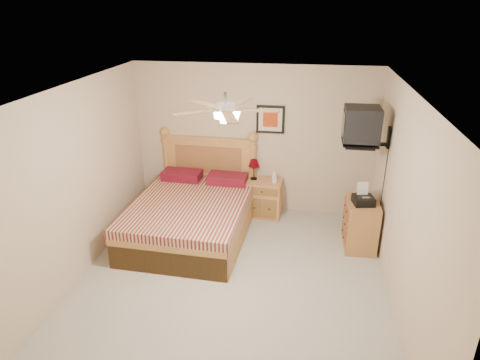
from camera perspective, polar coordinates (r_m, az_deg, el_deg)
name	(u,v)px	position (r m, az deg, el deg)	size (l,w,h in m)	color
floor	(231,283)	(5.75, -1.25, -13.60)	(4.50, 4.50, 0.00)	#A59F95
ceiling	(229,92)	(4.71, -1.51, 11.65)	(4.00, 4.50, 0.04)	white
wall_back	(254,140)	(7.18, 1.86, 5.34)	(4.00, 0.04, 2.50)	#C7B093
wall_front	(174,330)	(3.27, -8.85, -19.11)	(4.00, 0.04, 2.50)	#C7B093
wall_left	(74,186)	(5.78, -21.28, -0.77)	(0.04, 4.50, 2.50)	#C7B093
wall_right	(405,209)	(5.16, 21.09, -3.59)	(0.04, 4.50, 2.50)	#C7B093
bed	(190,194)	(6.49, -6.72, -1.91)	(1.67, 2.19, 1.42)	#B06D35
nightstand	(264,198)	(7.27, 3.24, -2.40)	(0.57, 0.43, 0.62)	#C68849
table_lamp	(254,169)	(7.15, 1.86, 1.43)	(0.19, 0.19, 0.35)	#50010A
lotion_bottle	(275,176)	(7.05, 4.62, 0.48)	(0.09, 0.09, 0.22)	silver
framed_picture	(270,119)	(7.03, 4.08, 8.06)	(0.46, 0.04, 0.46)	black
dresser	(361,224)	(6.56, 15.78, -5.68)	(0.44, 0.63, 0.75)	#A16934
fax_machine	(364,194)	(6.25, 16.22, -1.87)	(0.28, 0.30, 0.30)	black
magazine_lower	(360,195)	(6.56, 15.65, -1.91)	(0.21, 0.28, 0.03)	#B9AD96
magazine_upper	(362,194)	(6.54, 15.91, -1.75)	(0.22, 0.30, 0.02)	gray
wall_tv	(373,127)	(6.16, 17.28, 6.76)	(0.56, 0.46, 0.58)	black
ceiling_fan	(225,109)	(4.54, -1.96, 9.42)	(1.14, 1.14, 0.28)	silver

